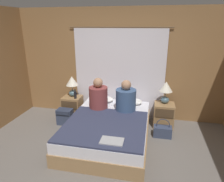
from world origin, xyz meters
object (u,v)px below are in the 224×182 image
Objects in this scene: nightstand_right at (164,115)px; backpack_on_floor at (65,116)px; nightstand_left at (73,107)px; person_right_in_bed at (126,99)px; person_left_in_bed at (98,97)px; pillow_right at (131,101)px; lamp_left at (72,84)px; bed at (109,129)px; pillow_left at (103,99)px; handbag_on_floor at (162,131)px; laptop_on_bed at (112,141)px; lamp_right at (166,90)px; beer_bottle_on_left_stand at (75,95)px.

nightstand_right is 2.18m from backpack_on_floor.
nightstand_left is 0.80× the size of person_right_in_bed.
pillow_right is at bearing 31.54° from person_left_in_bed.
lamp_left is at bearing 90.00° from nightstand_left.
bed is 4.16× the size of pillow_left.
handbag_on_floor is (2.12, -0.09, -0.08)m from backpack_on_floor.
pillow_right is 0.95m from handbag_on_floor.
handbag_on_floor is (1.35, -0.12, -0.59)m from person_left_in_bed.
lamp_left is 2.10m from laptop_on_bed.
bed reaches higher than handbag_on_floor.
handbag_on_floor is at bearing -92.91° from lamp_right.
person_right_in_bed is at bearing -33.75° from pillow_left.
person_left_in_bed is at bearing 114.20° from laptop_on_bed.
lamp_right reaches higher than bed.
laptop_on_bed reaches higher than bed.
nightstand_left is at bearing 129.68° from laptop_on_bed.
backpack_on_floor is at bearing -150.73° from pillow_left.
person_left_in_bed is (-0.32, 0.43, 0.49)m from bed.
laptop_on_bed is (0.55, -1.22, -0.23)m from person_left_in_bed.
person_right_in_bed is 1.24m from laptop_on_bed.
bed is at bearing -19.78° from backpack_on_floor.
pillow_right is 0.74× the size of person_left_in_bed.
nightstand_left is 0.77m from pillow_left.
nightstand_right is 1.41m from pillow_left.
beer_bottle_on_left_stand is at bearing -175.89° from lamp_right.
pillow_left reaches higher than backpack_on_floor.
pillow_left is 1.00× the size of pillow_right.
bed is 1.30m from nightstand_right.
beer_bottle_on_left_stand is (-0.62, 0.25, -0.10)m from person_left_in_bed.
nightstand_left is 1.05× the size of pillow_right.
pillow_left is at bearing 177.44° from nightstand_right.
backpack_on_floor is (-0.76, -0.43, -0.30)m from pillow_left.
person_right_in_bed is at bearing 0.00° from person_left_in_bed.
lamp_right is (2.11, 0.00, 0.00)m from lamp_left.
handbag_on_floor is (-0.03, -0.52, -0.71)m from lamp_right.
lamp_right is at bearing 0.07° from pillow_right.
nightstand_right is 1.46× the size of backpack_on_floor.
backpack_on_floor is (-1.09, 0.39, -0.01)m from bed.
pillow_right is 0.78m from person_left_in_bed.
pillow_right is at bearing -179.93° from lamp_right.
backpack_on_floor is at bearing -168.71° from lamp_right.
pillow_right is at bearing 143.61° from handbag_on_floor.
bed is 3.96× the size of nightstand_left.
pillow_left is 0.63m from beer_bottle_on_left_stand.
pillow_left reaches higher than nightstand_left.
person_right_in_bed is (0.59, -0.40, 0.20)m from pillow_left.
lamp_right is 1.34× the size of backpack_on_floor.
person_left_in_bed is (0.01, -0.40, 0.21)m from pillow_left.
laptop_on_bed is (-0.82, -1.62, -0.35)m from lamp_right.
backpack_on_floor is (-1.32, 1.19, -0.28)m from laptop_on_bed.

